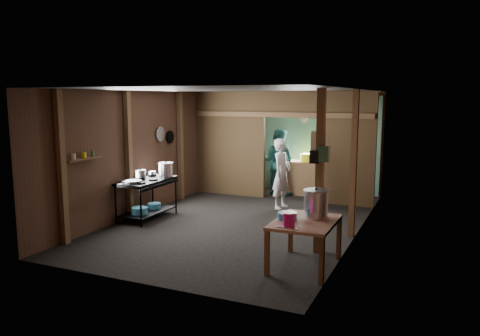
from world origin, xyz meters
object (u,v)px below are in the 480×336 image
at_px(pink_bucket, 289,220).
at_px(prep_table, 305,244).
at_px(stock_pot, 316,204).
at_px(stove_pot_large, 166,170).
at_px(cook, 282,174).
at_px(yellow_tub, 308,158).
at_px(gas_range, 147,199).

bearing_deg(pink_bucket, prep_table, 72.25).
xyz_separation_m(prep_table, stock_pot, (0.09, 0.25, 0.55)).
height_order(stock_pot, pink_bucket, stock_pot).
xyz_separation_m(stove_pot_large, cook, (2.06, 1.50, -0.17)).
xyz_separation_m(prep_table, yellow_tub, (-1.34, 4.96, 0.60)).
bearing_deg(yellow_tub, cook, -94.77).
height_order(stock_pot, yellow_tub, stock_pot).
distance_m(stove_pot_large, yellow_tub, 3.82).
distance_m(yellow_tub, cook, 1.65).
xyz_separation_m(pink_bucket, cook, (-1.35, 3.72, -0.01)).
relative_size(pink_bucket, yellow_tub, 0.55).
relative_size(pink_bucket, cook, 0.13).
bearing_deg(gas_range, cook, 41.34).
distance_m(gas_range, pink_bucket, 4.01).
distance_m(gas_range, yellow_tub, 4.34).
distance_m(pink_bucket, cook, 3.96).
bearing_deg(stove_pot_large, pink_bucket, -33.09).
relative_size(prep_table, yellow_tub, 3.29).
xyz_separation_m(stove_pot_large, pink_bucket, (3.41, -2.22, -0.15)).
distance_m(gas_range, stock_pot, 3.99).
height_order(gas_range, yellow_tub, yellow_tub).
relative_size(stove_pot_large, stock_pot, 0.72).
bearing_deg(gas_range, stove_pot_large, 69.81).
xyz_separation_m(stock_pot, cook, (-1.57, 3.08, -0.11)).
xyz_separation_m(prep_table, stove_pot_large, (-3.54, 1.83, 0.60)).
bearing_deg(pink_bucket, gas_range, 153.82).
relative_size(stock_pot, yellow_tub, 1.22).
bearing_deg(stock_pot, yellow_tub, 106.91).
distance_m(prep_table, stove_pot_large, 4.03).
distance_m(stock_pot, pink_bucket, 0.68).
relative_size(stove_pot_large, pink_bucket, 1.60).
height_order(gas_range, prep_table, gas_range).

